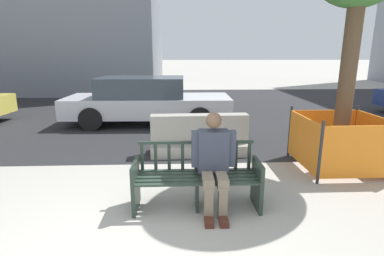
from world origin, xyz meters
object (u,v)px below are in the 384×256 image
street_bench (197,180)px  car_sedan_mid (147,101)px  seated_person (214,160)px  construction_fence (340,141)px  jersey_barrier_centre (199,138)px

street_bench → car_sedan_mid: 5.27m
street_bench → seated_person: size_ratio=1.29×
seated_person → car_sedan_mid: size_ratio=0.27×
street_bench → construction_fence: construction_fence is taller
street_bench → car_sedan_mid: size_ratio=0.35×
jersey_barrier_centre → car_sedan_mid: size_ratio=0.42×
seated_person → construction_fence: 2.83m
street_bench → jersey_barrier_centre: (0.19, 2.24, -0.06)m
jersey_barrier_centre → seated_person: bearing=-89.2°
construction_fence → car_sedan_mid: (-3.86, 3.79, 0.17)m
car_sedan_mid → jersey_barrier_centre: bearing=-64.4°
street_bench → jersey_barrier_centre: 2.25m
construction_fence → seated_person: bearing=-150.3°
jersey_barrier_centre → construction_fence: 2.65m
seated_person → car_sedan_mid: bearing=105.2°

